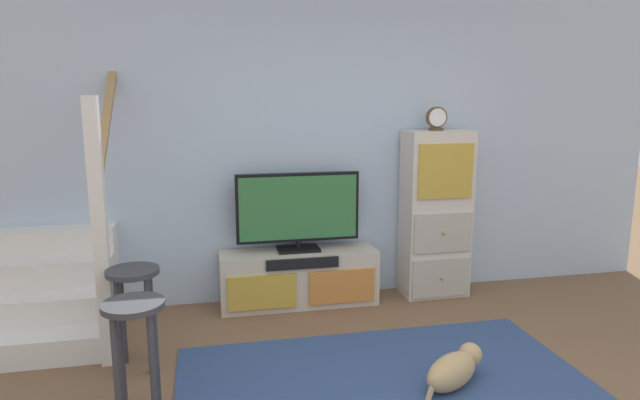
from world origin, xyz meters
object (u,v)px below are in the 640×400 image
at_px(media_console, 299,278).
at_px(television, 298,210).
at_px(bar_stool_near, 135,333).
at_px(desk_clock, 436,119).
at_px(side_cabinet, 436,214).
at_px(bar_stool_far, 134,295).
at_px(dog, 454,369).

xyz_separation_m(media_console, television, (0.00, 0.02, 0.60)).
distance_m(television, bar_stool_near, 1.96).
bearing_deg(desk_clock, side_cabinet, 23.79).
height_order(television, side_cabinet, side_cabinet).
height_order(television, bar_stool_near, television).
bearing_deg(bar_stool_far, side_cabinet, 20.05).
relative_size(media_console, bar_stool_near, 1.95).
distance_m(bar_stool_near, bar_stool_far, 0.62).
height_order(media_console, side_cabinet, side_cabinet).
bearing_deg(media_console, side_cabinet, 0.47).
height_order(bar_stool_near, dog, bar_stool_near).
xyz_separation_m(bar_stool_near, dog, (1.89, -0.05, -0.40)).
bearing_deg(bar_stool_near, desk_clock, 32.25).
bearing_deg(dog, side_cabinet, 71.14).
xyz_separation_m(media_console, desk_clock, (1.22, -0.00, 1.36)).
relative_size(bar_stool_near, bar_stool_far, 1.00).
height_order(television, dog, television).
distance_m(side_cabinet, desk_clock, 0.85).
bearing_deg(bar_stool_far, television, 36.54).
bearing_deg(bar_stool_far, bar_stool_near, -83.22).
bearing_deg(television, dog, -65.80).
height_order(side_cabinet, bar_stool_far, side_cabinet).
bearing_deg(media_console, bar_stool_far, -144.18).
bearing_deg(television, side_cabinet, -0.63).
distance_m(desk_clock, bar_stool_far, 2.84).
bearing_deg(desk_clock, bar_stool_near, -147.75).
distance_m(desk_clock, dog, 2.21).
relative_size(desk_clock, bar_stool_near, 0.30).
bearing_deg(side_cabinet, dog, -108.86).
relative_size(media_console, bar_stool_far, 1.96).
height_order(bar_stool_far, dog, bar_stool_far).
distance_m(television, bar_stool_far, 1.59).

